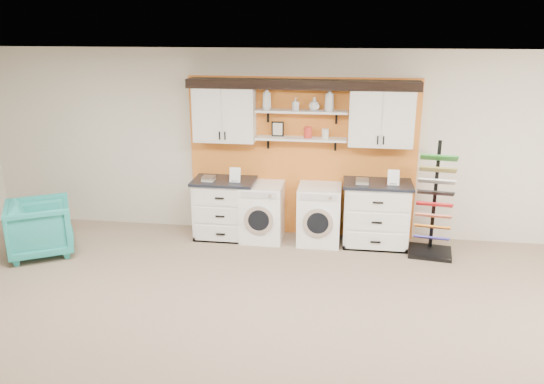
% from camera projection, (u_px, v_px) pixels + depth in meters
% --- Properties ---
extents(ceiling, '(10.00, 10.00, 0.00)m').
position_uv_depth(ceiling, '(256.00, 72.00, 3.75)').
color(ceiling, white).
rests_on(ceiling, wall_back).
extents(wall_back, '(10.00, 0.00, 10.00)m').
position_uv_depth(wall_back, '(302.00, 145.00, 7.95)').
color(wall_back, beige).
rests_on(wall_back, floor).
extents(accent_panel, '(3.40, 0.07, 2.40)m').
position_uv_depth(accent_panel, '(302.00, 158.00, 7.98)').
color(accent_panel, orange).
rests_on(accent_panel, wall_back).
extents(upper_cabinet_left, '(0.90, 0.35, 0.84)m').
position_uv_depth(upper_cabinet_left, '(225.00, 113.00, 7.76)').
color(upper_cabinet_left, silver).
rests_on(upper_cabinet_left, wall_back).
extents(upper_cabinet_right, '(0.90, 0.35, 0.84)m').
position_uv_depth(upper_cabinet_right, '(381.00, 117.00, 7.46)').
color(upper_cabinet_right, silver).
rests_on(upper_cabinet_right, wall_back).
extents(shelf_lower, '(1.32, 0.28, 0.03)m').
position_uv_depth(shelf_lower, '(301.00, 139.00, 7.72)').
color(shelf_lower, silver).
rests_on(shelf_lower, wall_back).
extents(shelf_upper, '(1.32, 0.28, 0.03)m').
position_uv_depth(shelf_upper, '(301.00, 111.00, 7.60)').
color(shelf_upper, silver).
rests_on(shelf_upper, wall_back).
extents(crown_molding, '(3.30, 0.41, 0.13)m').
position_uv_depth(crown_molding, '(302.00, 83.00, 7.49)').
color(crown_molding, black).
rests_on(crown_molding, wall_back).
extents(picture_frame, '(0.18, 0.02, 0.22)m').
position_uv_depth(picture_frame, '(278.00, 129.00, 7.78)').
color(picture_frame, black).
rests_on(picture_frame, shelf_lower).
extents(canister_red, '(0.11, 0.11, 0.16)m').
position_uv_depth(canister_red, '(308.00, 132.00, 7.68)').
color(canister_red, red).
rests_on(canister_red, shelf_lower).
extents(canister_cream, '(0.10, 0.10, 0.14)m').
position_uv_depth(canister_cream, '(325.00, 134.00, 7.65)').
color(canister_cream, silver).
rests_on(canister_cream, shelf_lower).
extents(base_cabinet_left, '(0.93, 0.66, 0.91)m').
position_uv_depth(base_cabinet_left, '(225.00, 208.00, 8.05)').
color(base_cabinet_left, silver).
rests_on(base_cabinet_left, floor).
extents(base_cabinet_right, '(0.98, 0.66, 0.96)m').
position_uv_depth(base_cabinet_right, '(376.00, 214.00, 7.73)').
color(base_cabinet_right, silver).
rests_on(base_cabinet_right, floor).
extents(washer, '(0.62, 0.71, 0.86)m').
position_uv_depth(washer, '(262.00, 212.00, 7.97)').
color(washer, white).
rests_on(washer, floor).
extents(dryer, '(0.62, 0.71, 0.87)m').
position_uv_depth(dryer, '(319.00, 214.00, 7.86)').
color(dryer, white).
rests_on(dryer, floor).
extents(sample_rack, '(0.65, 0.57, 1.61)m').
position_uv_depth(sample_rack, '(433.00, 219.00, 7.40)').
color(sample_rack, black).
rests_on(sample_rack, floor).
extents(armchair, '(1.15, 1.14, 0.77)m').
position_uv_depth(armchair, '(40.00, 228.00, 7.46)').
color(armchair, teal).
rests_on(armchair, floor).
extents(soap_bottle_a, '(0.17, 0.17, 0.34)m').
position_uv_depth(soap_bottle_a, '(267.00, 98.00, 7.61)').
color(soap_bottle_a, silver).
rests_on(soap_bottle_a, shelf_upper).
extents(soap_bottle_b, '(0.11, 0.11, 0.18)m').
position_uv_depth(soap_bottle_b, '(295.00, 104.00, 7.58)').
color(soap_bottle_b, silver).
rests_on(soap_bottle_b, shelf_upper).
extents(soap_bottle_c, '(0.21, 0.21, 0.19)m').
position_uv_depth(soap_bottle_c, '(314.00, 104.00, 7.54)').
color(soap_bottle_c, silver).
rests_on(soap_bottle_c, shelf_upper).
extents(soap_bottle_d, '(0.17, 0.17, 0.34)m').
position_uv_depth(soap_bottle_d, '(329.00, 99.00, 7.49)').
color(soap_bottle_d, silver).
rests_on(soap_bottle_d, shelf_upper).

